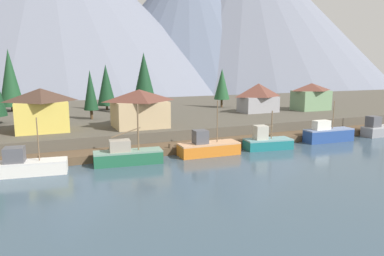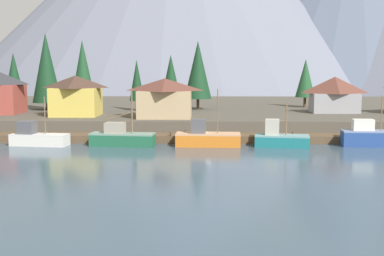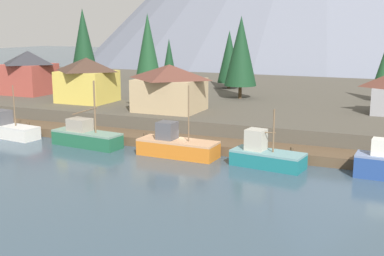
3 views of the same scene
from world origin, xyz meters
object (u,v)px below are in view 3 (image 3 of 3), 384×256
(conifer_near_left, at_px, (241,51))
(conifer_back_left, at_px, (169,62))
(fishing_boat_orange, at_px, (177,146))
(house_yellow, at_px, (87,79))
(fishing_boat_green, at_px, (86,136))
(fishing_boat_white, at_px, (9,129))
(conifer_mid_right, at_px, (229,57))
(conifer_back_right, at_px, (85,48))
(fishing_boat_teal, at_px, (266,156))
(conifer_near_right, at_px, (148,44))
(conifer_mid_left, at_px, (84,46))
(house_red, at_px, (29,72))
(house_tan, at_px, (170,87))

(conifer_near_left, xyz_separation_m, conifer_back_left, (-10.41, -2.29, -1.78))
(fishing_boat_orange, relative_size, conifer_back_left, 0.96)
(house_yellow, bearing_deg, fishing_boat_green, -56.11)
(fishing_boat_white, distance_m, fishing_boat_green, 10.86)
(fishing_boat_white, bearing_deg, conifer_mid_right, 74.63)
(fishing_boat_white, bearing_deg, fishing_boat_orange, 7.46)
(conifer_near_left, xyz_separation_m, conifer_mid_right, (-5.40, 10.55, -1.52))
(conifer_back_right, bearing_deg, conifer_mid_right, -9.52)
(fishing_boat_teal, relative_size, house_yellow, 0.97)
(conifer_back_right, bearing_deg, conifer_near_right, 1.13)
(conifer_near_left, bearing_deg, conifer_near_right, 145.74)
(fishing_boat_orange, distance_m, conifer_mid_left, 37.29)
(fishing_boat_orange, bearing_deg, house_yellow, 148.55)
(fishing_boat_white, xyz_separation_m, conifer_near_left, (20.38, 25.13, 8.33))
(fishing_boat_teal, relative_size, conifer_near_left, 0.60)
(house_red, xyz_separation_m, house_tan, (26.95, -5.51, -0.46))
(fishing_boat_teal, distance_m, house_yellow, 32.68)
(fishing_boat_orange, bearing_deg, conifer_back_right, 136.42)
(fishing_boat_teal, bearing_deg, conifer_near_right, 137.98)
(house_tan, distance_m, conifer_mid_right, 24.53)
(fishing_boat_white, relative_size, conifer_mid_left, 0.57)
(conifer_near_right, relative_size, conifer_mid_right, 1.32)
(conifer_back_right, bearing_deg, conifer_back_left, -33.34)
(fishing_boat_teal, bearing_deg, conifer_back_left, 140.72)
(conifer_near_left, bearing_deg, fishing_boat_teal, -67.03)
(conifer_back_left, bearing_deg, conifer_near_left, 12.40)
(house_red, height_order, conifer_near_left, conifer_near_left)
(fishing_boat_teal, bearing_deg, fishing_boat_orange, -173.09)
(fishing_boat_green, xyz_separation_m, conifer_mid_right, (4.12, 35.74, 6.79))
(fishing_boat_teal, xyz_separation_m, conifer_near_right, (-34.75, 41.68, 8.39))
(fishing_boat_white, distance_m, conifer_mid_right, 39.30)
(house_yellow, bearing_deg, conifer_near_left, 32.07)
(house_tan, relative_size, conifer_back_left, 0.95)
(fishing_boat_white, bearing_deg, conifer_near_right, 102.41)
(fishing_boat_orange, distance_m, conifer_near_left, 26.49)
(fishing_boat_orange, height_order, house_red, house_red)
(house_red, bearing_deg, conifer_back_right, 105.17)
(conifer_mid_left, relative_size, conifer_mid_right, 1.36)
(conifer_mid_right, relative_size, conifer_back_right, 0.95)
(fishing_boat_green, relative_size, conifer_near_left, 0.71)
(fishing_boat_white, distance_m, conifer_near_right, 42.49)
(conifer_near_left, distance_m, conifer_back_left, 10.81)
(conifer_near_left, height_order, conifer_mid_right, conifer_near_left)
(house_red, distance_m, conifer_back_right, 25.42)
(fishing_boat_green, bearing_deg, fishing_boat_orange, 6.90)
(fishing_boat_orange, height_order, conifer_near_right, conifer_near_right)
(house_red, bearing_deg, conifer_back_left, 15.84)
(fishing_boat_orange, xyz_separation_m, house_red, (-33.14, 16.78, 4.86))
(conifer_mid_left, height_order, conifer_back_left, conifer_mid_left)
(conifer_back_right, bearing_deg, house_yellow, -54.58)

